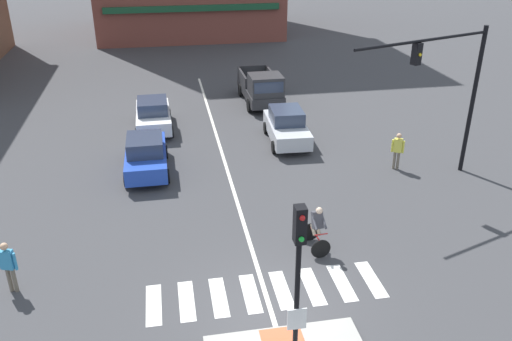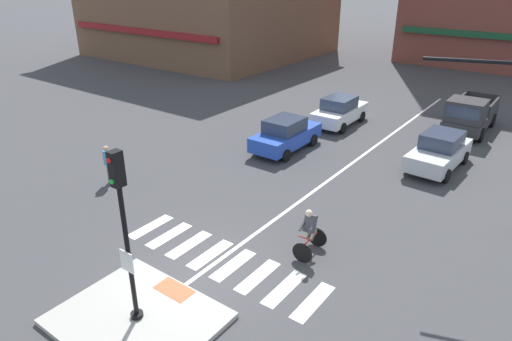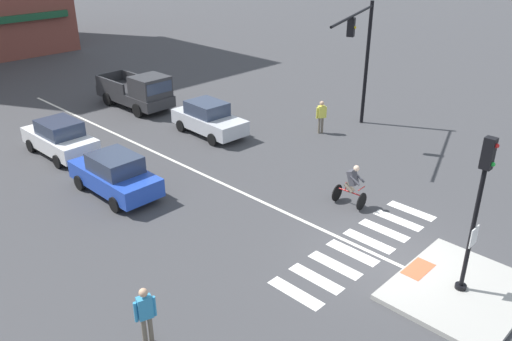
{
  "view_description": "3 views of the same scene",
  "coord_description": "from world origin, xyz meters",
  "px_view_note": "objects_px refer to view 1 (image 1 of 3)",
  "views": [
    {
      "loc": [
        -2.54,
        -11.44,
        9.96
      ],
      "look_at": [
        0.48,
        5.09,
        1.9
      ],
      "focal_mm": 37.11,
      "sensor_mm": 36.0,
      "label": 1
    },
    {
      "loc": [
        7.8,
        -7.93,
        8.35
      ],
      "look_at": [
        -1.31,
        4.37,
        1.39
      ],
      "focal_mm": 31.71,
      "sensor_mm": 36.0,
      "label": 2
    },
    {
      "loc": [
        -12.5,
        -6.6,
        9.41
      ],
      "look_at": [
        -0.44,
        5.12,
        1.47
      ],
      "focal_mm": 36.35,
      "sensor_mm": 36.0,
      "label": 3
    }
  ],
  "objects_px": {
    "pickup_truck_charcoal_eastbound_distant": "(262,89)",
    "pedestrian_at_curb_left": "(8,263)",
    "pedestrian_waiting_far_side": "(398,148)",
    "car_blue_westbound_far": "(146,155)",
    "signal_pole": "(298,280)",
    "traffic_light_mast": "(453,81)",
    "car_white_westbound_distant": "(153,115)",
    "car_silver_eastbound_far": "(287,126)",
    "cyclist": "(317,227)"
  },
  "relations": [
    {
      "from": "traffic_light_mast",
      "to": "car_silver_eastbound_far",
      "type": "xyz_separation_m",
      "value": [
        -5.41,
        4.98,
        -3.38
      ]
    },
    {
      "from": "signal_pole",
      "to": "car_white_westbound_distant",
      "type": "xyz_separation_m",
      "value": [
        -3.12,
        17.34,
        -2.1
      ]
    },
    {
      "from": "traffic_light_mast",
      "to": "pedestrian_at_curb_left",
      "type": "height_order",
      "value": "traffic_light_mast"
    },
    {
      "from": "pickup_truck_charcoal_eastbound_distant",
      "to": "pedestrian_at_curb_left",
      "type": "relative_size",
      "value": 3.06
    },
    {
      "from": "car_blue_westbound_far",
      "to": "pedestrian_waiting_far_side",
      "type": "height_order",
      "value": "pedestrian_waiting_far_side"
    },
    {
      "from": "pedestrian_at_curb_left",
      "to": "traffic_light_mast",
      "type": "bearing_deg",
      "value": 16.79
    },
    {
      "from": "traffic_light_mast",
      "to": "car_blue_westbound_far",
      "type": "bearing_deg",
      "value": 167.29
    },
    {
      "from": "pedestrian_at_curb_left",
      "to": "pedestrian_waiting_far_side",
      "type": "distance_m",
      "value": 15.68
    },
    {
      "from": "car_white_westbound_distant",
      "to": "pickup_truck_charcoal_eastbound_distant",
      "type": "xyz_separation_m",
      "value": [
        6.25,
        2.95,
        0.17
      ]
    },
    {
      "from": "signal_pole",
      "to": "pickup_truck_charcoal_eastbound_distant",
      "type": "height_order",
      "value": "signal_pole"
    },
    {
      "from": "signal_pole",
      "to": "car_blue_westbound_far",
      "type": "xyz_separation_m",
      "value": [
        -3.46,
        12.25,
        -2.1
      ]
    },
    {
      "from": "pedestrian_waiting_far_side",
      "to": "cyclist",
      "type": "bearing_deg",
      "value": -133.81
    },
    {
      "from": "pickup_truck_charcoal_eastbound_distant",
      "to": "pedestrian_waiting_far_side",
      "type": "relative_size",
      "value": 3.06
    },
    {
      "from": "pedestrian_at_curb_left",
      "to": "signal_pole",
      "type": "bearing_deg",
      "value": -32.76
    },
    {
      "from": "pickup_truck_charcoal_eastbound_distant",
      "to": "pedestrian_waiting_far_side",
      "type": "distance_m",
      "value": 10.54
    },
    {
      "from": "car_blue_westbound_far",
      "to": "pedestrian_waiting_far_side",
      "type": "distance_m",
      "value": 10.82
    },
    {
      "from": "traffic_light_mast",
      "to": "pedestrian_at_curb_left",
      "type": "xyz_separation_m",
      "value": [
        -15.96,
        -4.82,
        -3.21
      ]
    },
    {
      "from": "car_white_westbound_distant",
      "to": "car_silver_eastbound_far",
      "type": "relative_size",
      "value": 0.99
    },
    {
      "from": "pedestrian_at_curb_left",
      "to": "car_blue_westbound_far",
      "type": "bearing_deg",
      "value": 63.01
    },
    {
      "from": "traffic_light_mast",
      "to": "pedestrian_waiting_far_side",
      "type": "distance_m",
      "value": 3.67
    },
    {
      "from": "car_blue_westbound_far",
      "to": "cyclist",
      "type": "distance_m",
      "value": 8.97
    },
    {
      "from": "signal_pole",
      "to": "pickup_truck_charcoal_eastbound_distant",
      "type": "bearing_deg",
      "value": 81.23
    },
    {
      "from": "traffic_light_mast",
      "to": "car_blue_westbound_far",
      "type": "relative_size",
      "value": 1.51
    },
    {
      "from": "car_blue_westbound_far",
      "to": "pickup_truck_charcoal_eastbound_distant",
      "type": "xyz_separation_m",
      "value": [
        6.59,
        8.03,
        0.17
      ]
    },
    {
      "from": "signal_pole",
      "to": "pedestrian_at_curb_left",
      "type": "relative_size",
      "value": 2.74
    },
    {
      "from": "pedestrian_at_curb_left",
      "to": "car_white_westbound_distant",
      "type": "bearing_deg",
      "value": 71.66
    },
    {
      "from": "car_silver_eastbound_far",
      "to": "cyclist",
      "type": "height_order",
      "value": "cyclist"
    },
    {
      "from": "car_blue_westbound_far",
      "to": "car_white_westbound_distant",
      "type": "bearing_deg",
      "value": 86.14
    },
    {
      "from": "car_blue_westbound_far",
      "to": "pedestrian_at_curb_left",
      "type": "bearing_deg",
      "value": -116.99
    },
    {
      "from": "traffic_light_mast",
      "to": "car_silver_eastbound_far",
      "type": "relative_size",
      "value": 1.49
    },
    {
      "from": "car_silver_eastbound_far",
      "to": "traffic_light_mast",
      "type": "bearing_deg",
      "value": -42.65
    },
    {
      "from": "pedestrian_waiting_far_side",
      "to": "car_blue_westbound_far",
      "type": "bearing_deg",
      "value": 171.11
    },
    {
      "from": "pickup_truck_charcoal_eastbound_distant",
      "to": "traffic_light_mast",
      "type": "bearing_deg",
      "value": -62.82
    },
    {
      "from": "pedestrian_at_curb_left",
      "to": "pedestrian_waiting_far_side",
      "type": "bearing_deg",
      "value": 22.02
    },
    {
      "from": "signal_pole",
      "to": "pickup_truck_charcoal_eastbound_distant",
      "type": "distance_m",
      "value": 20.62
    },
    {
      "from": "traffic_light_mast",
      "to": "cyclist",
      "type": "distance_m",
      "value": 8.59
    },
    {
      "from": "signal_pole",
      "to": "car_silver_eastbound_far",
      "type": "bearing_deg",
      "value": 77.36
    },
    {
      "from": "traffic_light_mast",
      "to": "pedestrian_waiting_far_side",
      "type": "xyz_separation_m",
      "value": [
        -1.43,
        1.06,
        -3.21
      ]
    },
    {
      "from": "car_silver_eastbound_far",
      "to": "pedestrian_waiting_far_side",
      "type": "distance_m",
      "value": 5.59
    },
    {
      "from": "car_white_westbound_distant",
      "to": "car_silver_eastbound_far",
      "type": "bearing_deg",
      "value": -24.01
    },
    {
      "from": "car_white_westbound_distant",
      "to": "cyclist",
      "type": "xyz_separation_m",
      "value": [
        5.16,
        -12.16,
        0.06
      ]
    },
    {
      "from": "car_white_westbound_distant",
      "to": "pickup_truck_charcoal_eastbound_distant",
      "type": "height_order",
      "value": "pickup_truck_charcoal_eastbound_distant"
    },
    {
      "from": "car_silver_eastbound_far",
      "to": "pickup_truck_charcoal_eastbound_distant",
      "type": "relative_size",
      "value": 0.82
    },
    {
      "from": "car_white_westbound_distant",
      "to": "cyclist",
      "type": "bearing_deg",
      "value": -67.01
    },
    {
      "from": "car_blue_westbound_far",
      "to": "pickup_truck_charcoal_eastbound_distant",
      "type": "distance_m",
      "value": 10.39
    },
    {
      "from": "traffic_light_mast",
      "to": "car_white_westbound_distant",
      "type": "distance_m",
      "value": 14.53
    },
    {
      "from": "pickup_truck_charcoal_eastbound_distant",
      "to": "pedestrian_at_curb_left",
      "type": "xyz_separation_m",
      "value": [
        -10.44,
        -15.59,
        0.0
      ]
    },
    {
      "from": "pickup_truck_charcoal_eastbound_distant",
      "to": "signal_pole",
      "type": "bearing_deg",
      "value": -98.77
    },
    {
      "from": "car_silver_eastbound_far",
      "to": "pedestrian_waiting_far_side",
      "type": "height_order",
      "value": "pedestrian_waiting_far_side"
    },
    {
      "from": "pedestrian_at_curb_left",
      "to": "cyclist",
      "type": "bearing_deg",
      "value": 2.89
    }
  ]
}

